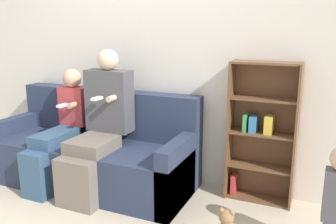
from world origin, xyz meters
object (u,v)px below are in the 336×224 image
Objects in this scene: adult_seated at (100,121)px; bookshelf at (262,133)px; child_seated at (59,128)px; couch at (95,153)px.

adult_seated is 1.43m from bookshelf.
child_seated is 1.87m from bookshelf.
child_seated is (-0.28, -0.16, 0.26)m from couch.
bookshelf is at bearing 11.46° from couch.
couch is 1.59m from bookshelf.
child_seated is at bearing -149.38° from couch.
adult_seated is 1.18× the size of child_seated.
couch is at bearing -168.54° from bookshelf.
couch is 0.41m from child_seated.
bookshelf is (1.53, 0.31, 0.30)m from couch.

